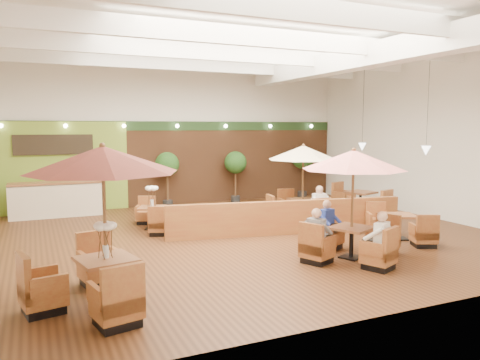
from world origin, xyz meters
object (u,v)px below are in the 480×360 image
booth_divider (287,217)px  table_3 (152,213)px  service_counter (57,199)px  table_2 (302,165)px  diner_2 (317,230)px  table_4 (399,227)px  table_1 (353,183)px  diner_4 (318,202)px  diner_1 (328,219)px  topiary_0 (167,166)px  topiary_1 (236,165)px  table_5 (360,203)px  diner_0 (379,234)px  table_0 (100,190)px  topiary_2 (303,160)px  diner_3 (318,202)px

booth_divider → table_3: 3.99m
service_counter → table_2: 8.25m
diner_2 → table_3: bearing=-178.8°
service_counter → table_4: 10.94m
table_1 → diner_4: (1.24, 3.24, -0.99)m
table_1 → diner_1: bearing=66.0°
topiary_0 → topiary_1: bearing=0.0°
service_counter → topiary_0: size_ratio=1.44×
table_5 → diner_2: (-4.74, -4.48, 0.38)m
booth_divider → topiary_1: (0.86, 5.64, 1.06)m
table_5 → topiary_0: topiary_0 is taller
topiary_1 → diner_0: bearing=-94.5°
table_0 → topiary_1: table_0 is taller
diner_1 → diner_2: diner_2 is taller
topiary_2 → diner_2: 9.67m
service_counter → topiary_1: topiary_1 is taller
table_5 → table_0: bearing=-170.0°
topiary_1 → diner_2: bearing=-101.2°
table_3 → topiary_2: (7.29, 3.44, 1.14)m
table_0 → table_2: table_0 is taller
diner_2 → diner_3: size_ratio=1.06×
table_0 → diner_1: size_ratio=3.74×
diner_1 → topiary_1: bearing=-111.9°
service_counter → table_1: table_1 is taller
table_2 → diner_2: bearing=-109.0°
service_counter → diner_1: size_ratio=4.01×
diner_4 → service_counter: bearing=148.3°
topiary_2 → table_3: bearing=-154.7°
topiary_2 → diner_3: size_ratio=2.98×
booth_divider → table_1: 3.01m
table_4 → table_5: size_ratio=0.89×
table_3 → table_4: 7.01m
table_0 → diner_3: size_ratio=3.82×
service_counter → table_2: size_ratio=1.21×
diner_2 → diner_4: 3.90m
topiary_2 → diner_4: topiary_2 is taller
booth_divider → table_4: (2.45, -1.76, -0.15)m
table_5 → topiary_2: topiary_2 is taller
diner_0 → diner_2: size_ratio=1.02×
table_5 → topiary_1: (-3.08, 3.89, 1.16)m
table_3 → diner_1: size_ratio=3.22×
diner_1 → table_0: bearing=-1.4°
topiary_1 → diner_1: 7.51m
table_2 → topiary_2: table_2 is taller
table_3 → table_4: bearing=-11.2°
table_1 → topiary_1: table_1 is taller
table_0 → diner_3: table_0 is taller
booth_divider → topiary_0: (-1.91, 5.64, 1.08)m
table_2 → diner_2: 4.77m
service_counter → table_5: service_counter is taller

